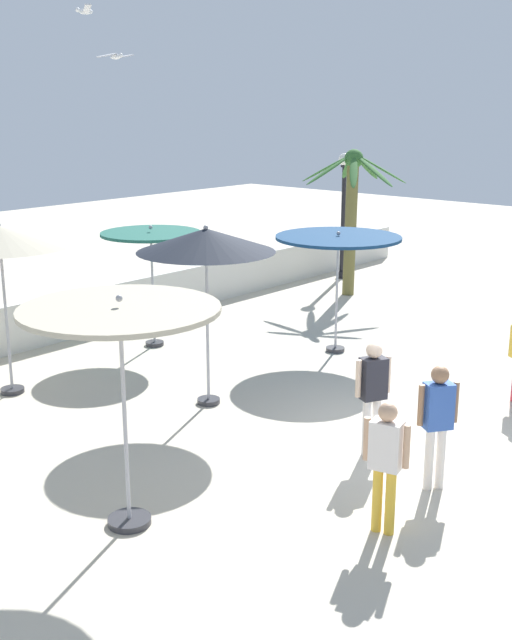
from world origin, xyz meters
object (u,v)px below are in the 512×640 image
at_px(seagull_0, 85,11).
at_px(seagull_1, 116,56).
at_px(palm_tree_1, 352,202).
at_px(guest_2, 386,455).
at_px(guest_0, 437,415).
at_px(patio_umbrella_3, 151,240).
at_px(guest_3, 373,387).
at_px(patio_umbrella_0, 338,242).
at_px(lamp_post_0, 343,203).
at_px(patio_umbrella_2, 206,241).
at_px(patio_umbrella_4, 120,326).

distance_m(seagull_0, seagull_1, 1.60).
relative_size(palm_tree_1, guest_2, 2.32).
height_order(palm_tree_1, guest_0, palm_tree_1).
bearing_deg(patio_umbrella_3, guest_3, -103.32).
height_order(patio_umbrella_0, lamp_post_0, lamp_post_0).
distance_m(lamp_post_0, guest_2, 14.25).
height_order(lamp_post_0, guest_3, lamp_post_0).
relative_size(patio_umbrella_0, palm_tree_1, 0.66).
bearing_deg(seagull_1, lamp_post_0, -22.26).
bearing_deg(seagull_1, seagull_0, -157.17).
bearing_deg(guest_3, palm_tree_1, 36.65).
xyz_separation_m(patio_umbrella_0, guest_0, (-4.03, -4.50, -1.23)).
bearing_deg(seagull_1, patio_umbrella_2, -119.26).
height_order(patio_umbrella_3, palm_tree_1, palm_tree_1).
bearing_deg(patio_umbrella_3, seagull_0, 73.90).
distance_m(patio_umbrella_4, guest_0, 4.23).
bearing_deg(patio_umbrella_2, guest_2, -109.86).
distance_m(patio_umbrella_3, seagull_1, 5.44).
relative_size(palm_tree_1, guest_3, 2.24).
bearing_deg(patio_umbrella_2, seagull_0, 68.00).
bearing_deg(lamp_post_0, patio_umbrella_3, -173.35).
relative_size(patio_umbrella_3, guest_3, 1.50).
relative_size(patio_umbrella_0, lamp_post_0, 0.70).
relative_size(patio_umbrella_2, patio_umbrella_3, 1.20).
relative_size(lamp_post_0, seagull_1, 3.16).
bearing_deg(patio_umbrella_4, guest_0, -35.24).
distance_m(patio_umbrella_0, guest_2, 7.22).
height_order(patio_umbrella_0, seagull_1, seagull_1).
bearing_deg(patio_umbrella_0, guest_0, -131.87).
distance_m(guest_2, guest_3, 2.18).
height_order(patio_umbrella_3, guest_3, patio_umbrella_3).
bearing_deg(patio_umbrella_3, patio_umbrella_0, -54.78).
bearing_deg(guest_2, guest_3, 37.24).
xyz_separation_m(patio_umbrella_3, seagull_1, (2.06, 3.38, 3.73)).
distance_m(patio_umbrella_3, guest_2, 8.43).
relative_size(patio_umbrella_0, seagull_1, 2.21).
height_order(patio_umbrella_4, seagull_1, seagull_1).
xyz_separation_m(patio_umbrella_0, guest_3, (-3.68, -3.28, -1.24)).
xyz_separation_m(patio_umbrella_3, palm_tree_1, (6.51, -0.40, 0.22)).
relative_size(patio_umbrella_0, patio_umbrella_2, 0.82).
relative_size(patio_umbrella_2, palm_tree_1, 0.80).
bearing_deg(patio_umbrella_2, seagull_1, 60.74).
distance_m(patio_umbrella_3, lamp_post_0, 8.09).
distance_m(patio_umbrella_0, patio_umbrella_3, 3.77).
height_order(lamp_post_0, guest_0, lamp_post_0).
height_order(patio_umbrella_0, palm_tree_1, palm_tree_1).
bearing_deg(patio_umbrella_3, lamp_post_0, 6.65).
distance_m(patio_umbrella_0, patio_umbrella_2, 3.83).
relative_size(patio_umbrella_0, patio_umbrella_3, 0.99).
height_order(patio_umbrella_2, lamp_post_0, lamp_post_0).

